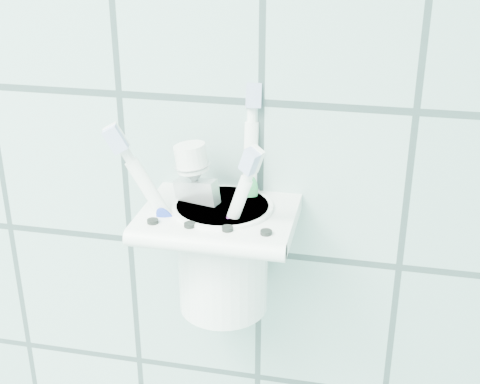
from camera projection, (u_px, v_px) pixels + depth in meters
The scene contains 6 objects.
holder_bracket at pixel (219, 219), 0.60m from camera, with size 0.14×0.11×0.04m.
cup at pixel (223, 253), 0.61m from camera, with size 0.09×0.09×0.11m.
toothbrush_pink at pixel (219, 210), 0.58m from camera, with size 0.09×0.03×0.19m.
toothbrush_blue at pixel (246, 200), 0.59m from camera, with size 0.02×0.05×0.20m.
toothbrush_orange at pixel (203, 207), 0.60m from camera, with size 0.06×0.05×0.18m.
toothpaste_tube at pixel (212, 212), 0.60m from camera, with size 0.06×0.04×0.16m.
Camera 1 is at (0.77, 0.63, 1.57)m, focal length 50.00 mm.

